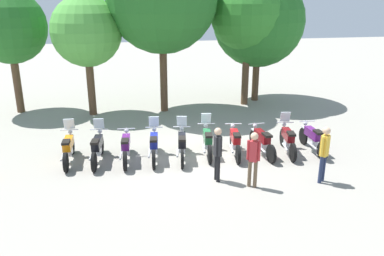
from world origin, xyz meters
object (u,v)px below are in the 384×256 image
Objects in this scene: motorcycle_7 at (262,141)px; tree_1 at (86,32)px; person_2 at (324,150)px; tree_0 at (9,27)px; motorcycle_6 at (235,141)px; motorcycle_0 at (68,148)px; motorcycle_4 at (182,144)px; person_0 at (218,150)px; motorcycle_2 at (126,147)px; motorcycle_8 at (288,139)px; tree_4 at (259,21)px; person_1 at (253,156)px; motorcycle_3 at (154,145)px; motorcycle_9 at (313,138)px; tree_3 at (248,14)px; motorcycle_1 at (97,147)px; motorcycle_5 at (207,141)px.

tree_1 is (-6.06, 6.52, 3.40)m from motorcycle_7.
tree_0 is (-10.49, 10.19, 3.05)m from person_2.
motorcycle_0 is at bearing 94.75° from motorcycle_6.
motorcycle_4 is 1.27× the size of person_0.
motorcycle_2 is at bearing -96.73° from motorcycle_0.
motorcycle_8 is at bearing -93.27° from motorcycle_0.
motorcycle_0 is 12.10m from tree_4.
motorcycle_3 is at bearing -104.44° from person_1.
motorcycle_8 is 8.59m from tree_4.
person_1 is 0.29× the size of tree_0.
motorcycle_3 is 0.37× the size of tree_0.
motorcycle_9 is 1.28× the size of person_0.
tree_3 reaches higher than tree_1.
person_2 reaches higher than motorcycle_4.
motorcycle_7 is 0.97m from motorcycle_8.
motorcycle_2 is at bearing -90.44° from motorcycle_1.
person_0 is at bearing -133.79° from motorcycle_3.
tree_4 is at bearing -15.64° from motorcycle_6.
motorcycle_8 is at bearing -90.38° from motorcycle_5.
person_1 is (0.90, -0.61, -0.00)m from person_0.
motorcycle_8 is 0.37× the size of tree_0.
tree_1 is 0.85× the size of tree_3.
tree_4 reaches higher than tree_0.
motorcycle_3 is 1.00× the size of motorcycle_6.
person_1 is (4.48, -2.91, 0.48)m from motorcycle_1.
motorcycle_0 reaches higher than motorcycle_6.
tree_1 is at bearing 28.14° from motorcycle_3.
motorcycle_8 is 1.23× the size of person_2.
motorcycle_4 is 1.28× the size of person_1.
motorcycle_4 is at bearing 108.59° from motorcycle_5.
person_0 is at bearing -114.59° from tree_3.
motorcycle_1 is 6.72m from motorcycle_8.
person_1 reaches higher than motorcycle_9.
motorcycle_7 is at bearing -87.83° from motorcycle_3.
motorcycle_4 is 3.09m from person_1.
motorcycle_3 is 3.83m from motorcycle_7.
tree_3 is (3.68, 6.42, 4.07)m from motorcycle_5.
person_1 is 0.31× the size of tree_1.
motorcycle_7 is (5.73, -0.56, -0.01)m from motorcycle_1.
motorcycle_2 is at bearing -45.21° from person_0.
motorcycle_7 is at bearing -38.81° from tree_0.
motorcycle_2 is 9.42m from tree_0.
motorcycle_9 is at bearing -87.01° from motorcycle_3.
motorcycle_5 is 0.98m from motorcycle_6.
motorcycle_7 is 8.15m from tree_3.
motorcycle_2 is 0.33× the size of tree_4.
tree_1 is at bearing 41.68° from motorcycle_7.
tree_1 is 8.75m from tree_4.
motorcycle_6 is 0.33× the size of tree_3.
tree_3 is at bearing -4.38° from tree_0.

